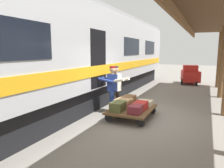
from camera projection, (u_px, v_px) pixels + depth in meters
name	position (u px, v px, depth m)	size (l,w,h in m)	color
ground_plane	(149.00, 120.00, 6.82)	(60.00, 60.00, 0.00)	gray
train_car	(64.00, 56.00, 7.87)	(3.02, 20.28, 4.00)	#B7BABF
luggage_cart	(132.00, 109.00, 7.02)	(1.32, 1.81, 0.32)	brown
suitcase_tan_vintage	(124.00, 103.00, 7.11)	(0.52, 0.55, 0.29)	tan
suitcase_burgundy_valise	(136.00, 109.00, 6.43)	(0.38, 0.53, 0.25)	maroon
suitcase_olive_duffel	(118.00, 106.00, 6.67)	(0.38, 0.58, 0.30)	brown
suitcase_brown_leather	(129.00, 100.00, 7.56)	(0.36, 0.61, 0.29)	brown
suitcase_red_plastic	(140.00, 106.00, 6.88)	(0.39, 0.58, 0.24)	#AD231E
suitcase_cream_canvas	(144.00, 103.00, 7.33)	(0.50, 0.50, 0.18)	beige
porter_in_overalls	(112.00, 88.00, 7.41)	(0.72, 0.53, 1.70)	navy
porter_by_door	(116.00, 88.00, 7.47)	(0.73, 0.54, 1.70)	#332D28
baggage_tug	(190.00, 75.00, 14.18)	(1.42, 1.89, 1.30)	#B21E19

